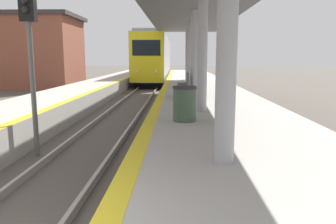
% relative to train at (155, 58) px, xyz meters
% --- Properties ---
extents(train, '(2.61, 20.35, 4.63)m').
position_rel_train_xyz_m(train, '(0.00, 0.00, 0.00)').
color(train, black).
rests_on(train, ground).
extents(signal_near, '(0.36, 0.31, 4.14)m').
position_rel_train_xyz_m(signal_near, '(-1.16, -26.82, 0.56)').
color(signal_near, '#595959').
rests_on(signal_near, ground).
extents(station_canopy, '(4.36, 23.46, 3.70)m').
position_rel_train_xyz_m(station_canopy, '(3.01, -20.46, 2.00)').
color(station_canopy, '#99999E').
rests_on(station_canopy, platform_right).
extents(trash_bin, '(0.59, 0.59, 0.85)m').
position_rel_train_xyz_m(trash_bin, '(2.49, -26.65, -1.04)').
color(trash_bin, '#384C38').
rests_on(trash_bin, platform_right).
extents(bench, '(0.44, 1.83, 0.92)m').
position_rel_train_xyz_m(bench, '(2.60, -21.32, -0.98)').
color(bench, '#4C4C51').
rests_on(bench, platform_right).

